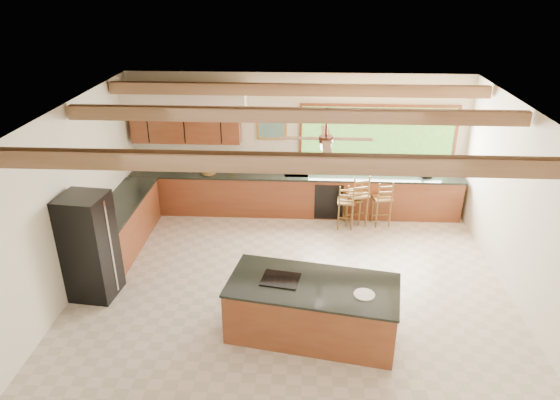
{
  "coord_description": "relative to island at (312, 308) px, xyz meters",
  "views": [
    {
      "loc": [
        0.18,
        -7.03,
        4.9
      ],
      "look_at": [
        -0.24,
        0.8,
        1.27
      ],
      "focal_mm": 32.0,
      "sensor_mm": 36.0,
      "label": 1
    }
  ],
  "objects": [
    {
      "name": "ground",
      "position": [
        -0.33,
        1.09,
        -0.42
      ],
      "size": [
        7.2,
        7.2,
        0.0
      ],
      "primitive_type": "plane",
      "color": "beige",
      "rests_on": "ground"
    },
    {
      "name": "room_shell",
      "position": [
        -0.5,
        1.75,
        1.79
      ],
      "size": [
        7.27,
        6.54,
        3.02
      ],
      "color": "silver",
      "rests_on": "ground"
    },
    {
      "name": "counter_run",
      "position": [
        -1.15,
        3.62,
        0.04
      ],
      "size": [
        7.12,
        3.1,
        1.28
      ],
      "color": "brown",
      "rests_on": "ground"
    },
    {
      "name": "island",
      "position": [
        0.0,
        0.0,
        0.0
      ],
      "size": [
        2.58,
        1.54,
        0.86
      ],
      "rotation": [
        0.0,
        0.0,
        -0.17
      ],
      "color": "brown",
      "rests_on": "ground"
    },
    {
      "name": "refrigerator",
      "position": [
        -3.55,
        0.78,
        0.46
      ],
      "size": [
        0.76,
        0.74,
        1.78
      ],
      "rotation": [
        0.0,
        0.0,
        -0.1
      ],
      "color": "black",
      "rests_on": "ground"
    },
    {
      "name": "bar_stool_a",
      "position": [
        0.94,
        3.45,
        0.25
      ],
      "size": [
        0.52,
        0.52,
        1.14
      ],
      "rotation": [
        0.0,
        0.0,
        0.32
      ],
      "color": "olive",
      "rests_on": "ground"
    },
    {
      "name": "bar_stool_b",
      "position": [
        0.85,
        3.49,
        0.14
      ],
      "size": [
        0.39,
        0.39,
        0.94
      ],
      "rotation": [
        0.0,
        0.0,
        0.16
      ],
      "color": "olive",
      "rests_on": "ground"
    },
    {
      "name": "bar_stool_c",
      "position": [
        0.71,
        3.32,
        0.16
      ],
      "size": [
        0.38,
        0.38,
        0.99
      ],
      "rotation": [
        0.0,
        0.0,
        -0.08
      ],
      "color": "olive",
      "rests_on": "ground"
    },
    {
      "name": "bar_stool_d",
      "position": [
        1.46,
        3.49,
        0.17
      ],
      "size": [
        0.42,
        0.42,
        1.01
      ],
      "rotation": [
        0.0,
        0.0,
        0.2
      ],
      "color": "olive",
      "rests_on": "ground"
    }
  ]
}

